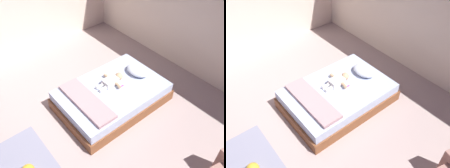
# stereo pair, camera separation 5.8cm
# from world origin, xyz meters

# --- Properties ---
(ground_plane) EXTENTS (8.00, 8.00, 0.00)m
(ground_plane) POSITION_xyz_m (0.00, 0.00, 0.00)
(ground_plane) COLOR #AF9995
(wall_behind_bed) EXTENTS (8.00, 0.12, 2.88)m
(wall_behind_bed) POSITION_xyz_m (0.00, 3.00, 1.44)
(wall_behind_bed) COLOR beige
(wall_behind_bed) RESTS_ON ground_plane
(bed) EXTENTS (1.36, 2.01, 0.40)m
(bed) POSITION_xyz_m (-0.20, 0.97, 0.20)
(bed) COLOR brown
(bed) RESTS_ON ground_plane
(pillow) EXTENTS (0.49, 0.35, 0.15)m
(pillow) POSITION_xyz_m (-0.21, 1.65, 0.47)
(pillow) COLOR silver
(pillow) RESTS_ON bed
(baby) EXTENTS (0.48, 0.58, 0.15)m
(baby) POSITION_xyz_m (-0.30, 1.07, 0.46)
(baby) COLOR white
(baby) RESTS_ON bed
(toothbrush) EXTENTS (0.02, 0.14, 0.02)m
(toothbrush) POSITION_xyz_m (-0.12, 1.14, 0.41)
(toothbrush) COLOR #AB299F
(toothbrush) RESTS_ON bed
(rug) EXTENTS (1.19, 0.93, 0.01)m
(rug) POSITION_xyz_m (-0.08, -0.97, 0.00)
(rug) COLOR gray
(rug) RESTS_ON ground_plane
(blanket) EXTENTS (1.23, 0.38, 0.06)m
(blanket) POSITION_xyz_m (-0.20, 0.40, 0.43)
(blanket) COLOR #B38C90
(blanket) RESTS_ON bed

